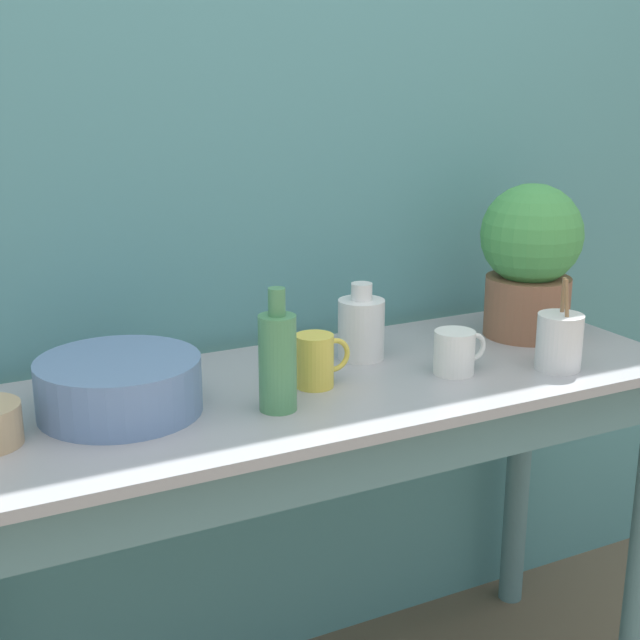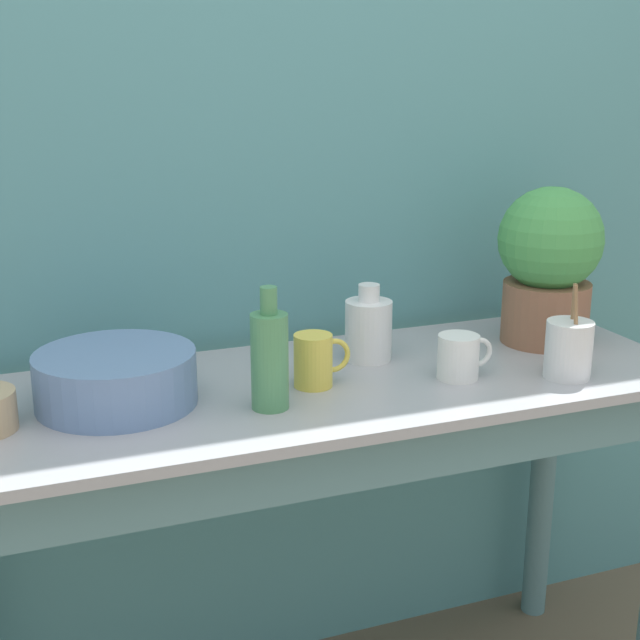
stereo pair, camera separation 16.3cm
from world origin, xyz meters
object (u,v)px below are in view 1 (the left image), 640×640
at_px(bowl_wash_large, 119,386).
at_px(potted_plant, 530,256).
at_px(bottle_tall, 278,360).
at_px(utensil_cup, 559,341).
at_px(bottle_short, 361,327).
at_px(mug_yellow, 316,360).
at_px(mug_white, 455,352).

bearing_deg(bowl_wash_large, potted_plant, 2.52).
distance_m(potted_plant, bowl_wash_large, 0.92).
relative_size(bottle_tall, utensil_cup, 1.19).
bearing_deg(potted_plant, utensil_cup, -113.49).
relative_size(potted_plant, bottle_short, 2.14).
xyz_separation_m(bottle_tall, mug_yellow, (0.11, 0.07, -0.04)).
distance_m(mug_white, utensil_cup, 0.21).
distance_m(bottle_short, utensil_cup, 0.39).
distance_m(potted_plant, bottle_tall, 0.68).
xyz_separation_m(bowl_wash_large, utensil_cup, (0.82, -0.17, 0.01)).
height_order(bottle_tall, mug_white, bottle_tall).
xyz_separation_m(potted_plant, utensil_cup, (-0.09, -0.21, -0.12)).
bearing_deg(bottle_tall, mug_yellow, 33.75).
relative_size(bowl_wash_large, bottle_tall, 1.30).
distance_m(mug_yellow, utensil_cup, 0.48).
height_order(potted_plant, bottle_short, potted_plant).
bearing_deg(bowl_wash_large, mug_yellow, -6.16).
bearing_deg(bottle_short, bottle_tall, -145.95).
relative_size(bowl_wash_large, mug_yellow, 2.56).
distance_m(bowl_wash_large, mug_white, 0.63).
bearing_deg(bottle_short, utensil_cup, -36.98).
xyz_separation_m(bowl_wash_large, bottle_tall, (0.24, -0.11, 0.04)).
relative_size(bottle_short, utensil_cup, 0.85).
xyz_separation_m(mug_yellow, mug_white, (0.27, -0.06, -0.01)).
bearing_deg(mug_white, utensil_cup, -19.92).
distance_m(bottle_tall, bottle_short, 0.32).
bearing_deg(bottle_tall, bottle_short, 34.05).
relative_size(bottle_short, mug_white, 1.38).
xyz_separation_m(bottle_short, utensil_cup, (0.31, -0.23, -0.01)).
bearing_deg(bottle_short, bowl_wash_large, -172.52).
height_order(mug_yellow, mug_white, mug_yellow).
distance_m(bottle_tall, mug_yellow, 0.14).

